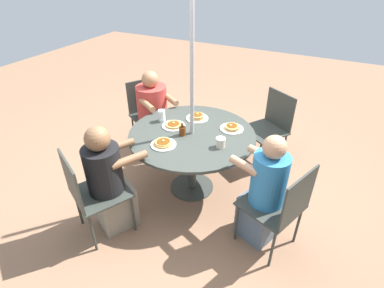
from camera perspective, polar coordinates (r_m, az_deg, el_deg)
name	(u,v)px	position (r m, az deg, el deg)	size (l,w,h in m)	color
ground_plane	(192,187)	(3.52, 0.00, -8.15)	(12.00, 12.00, 0.00)	#8C664C
patio_table	(192,141)	(3.14, 0.00, 0.67)	(1.31, 1.31, 0.73)	#383D38
umbrella_pole	(192,91)	(2.89, 0.00, 10.08)	(0.04, 0.04, 2.39)	#ADADB2
patio_chair_north	(90,190)	(2.84, -18.84, -8.38)	(0.62, 0.62, 0.91)	#333833
diner_north	(109,183)	(2.88, -15.48, -7.21)	(0.58, 0.51, 1.12)	gray
patio_chair_east	(281,205)	(2.67, 16.59, -11.04)	(0.60, 0.60, 0.91)	#333833
diner_east	(264,194)	(2.73, 13.50, -9.26)	(0.44, 0.51, 1.12)	slate
patio_chair_south	(270,124)	(3.81, 14.63, 3.72)	(0.64, 0.64, 0.91)	#333833
patio_chair_west	(148,110)	(4.07, -8.40, 6.39)	(0.63, 0.63, 0.91)	#333833
diner_west	(154,117)	(3.93, -7.25, 5.04)	(0.58, 0.63, 1.10)	beige
pancake_plate_a	(232,128)	(3.18, 7.59, 3.09)	(0.25, 0.25, 0.06)	silver
pancake_plate_b	(174,125)	(3.22, -3.53, 3.61)	(0.25, 0.25, 0.04)	silver
pancake_plate_c	(163,144)	(2.91, -5.49, 0.09)	(0.25, 0.25, 0.05)	silver
pancake_plate_d	(197,117)	(3.36, 0.98, 5.17)	(0.25, 0.25, 0.06)	silver
syrup_bottle	(182,131)	(3.04, -1.86, 2.56)	(0.09, 0.07, 0.13)	#602D0F
coffee_cup	(221,143)	(2.86, 5.48, 0.28)	(0.09, 0.09, 0.10)	beige
drinking_glass_a	(162,116)	(3.31, -5.79, 5.38)	(0.08, 0.08, 0.13)	silver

